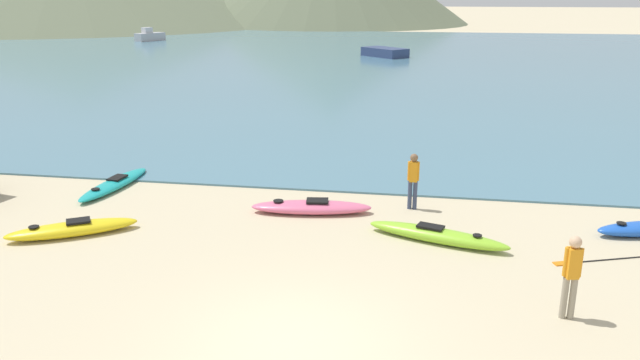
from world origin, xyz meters
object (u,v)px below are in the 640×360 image
Objects in this scene: kayak_on_sand_3 at (115,184)px; kayak_on_sand_2 at (311,207)px; kayak_on_sand_4 at (72,229)px; person_near_waterline at (413,178)px; loose_paddle at (612,259)px; moored_boat_2 at (385,52)px; moored_boat_1 at (150,36)px; person_near_foreground at (572,272)px; kayak_on_sand_0 at (437,235)px.

kayak_on_sand_2 is at bearing -10.39° from kayak_on_sand_3.
person_near_waterline reaches higher than kayak_on_sand_4.
kayak_on_sand_3 is at bearing 167.40° from loose_paddle.
kayak_on_sand_2 is 7.38m from loose_paddle.
kayak_on_sand_2 is 39.53m from moored_boat_2.
person_near_waterline is at bearing 16.60° from kayak_on_sand_2.
person_near_waterline is 59.58m from moored_boat_1.
kayak_on_sand_2 is 6.02m from kayak_on_sand_4.
moored_boat_1 is 64.20m from loose_paddle.
kayak_on_sand_4 is at bearing -176.87° from loose_paddle.
kayak_on_sand_3 is (-6.26, 1.15, -0.04)m from kayak_on_sand_2.
kayak_on_sand_4 is 0.69× the size of moored_boat_2.
kayak_on_sand_3 is at bearing 177.71° from person_near_waterline.
person_near_waterline reaches higher than kayak_on_sand_3.
kayak_on_sand_2 reaches higher than kayak_on_sand_3.
person_near_foreground is (11.87, -5.83, 0.79)m from kayak_on_sand_3.
kayak_on_sand_0 reaches higher than kayak_on_sand_3.
kayak_on_sand_2 is 1.23× the size of loose_paddle.
moored_boat_1 is at bearing 120.46° from kayak_on_sand_0.
person_near_foreground is (5.62, -4.68, 0.76)m from kayak_on_sand_2.
kayak_on_sand_4 is 0.84× the size of moored_boat_1.
moored_boat_1 is at bearing 112.55° from kayak_on_sand_4.
kayak_on_sand_4 is (0.79, -3.68, 0.04)m from kayak_on_sand_3.
loose_paddle is at bearing 61.76° from person_near_foreground.
moored_boat_2 reaches higher than loose_paddle.
person_near_waterline is at bearing -84.87° from moored_boat_2.
kayak_on_sand_3 is at bearing -98.05° from moored_boat_2.
person_near_foreground is (11.08, -2.15, 0.75)m from kayak_on_sand_4.
kayak_on_sand_3 is at bearing 153.85° from person_near_foreground.
moored_boat_1 reaches higher than kayak_on_sand_3.
person_near_foreground is 44.68m from moored_boat_2.
loose_paddle is at bearing -30.44° from person_near_waterline.
moored_boat_2 is (-0.83, 39.53, 0.27)m from kayak_on_sand_2.
kayak_on_sand_2 is at bearing -163.40° from person_near_waterline.
loose_paddle is at bearing -5.84° from kayak_on_sand_0.
person_near_foreground is 0.60× the size of loose_paddle.
person_near_foreground is (2.31, -3.23, 0.75)m from kayak_on_sand_0.
kayak_on_sand_2 is (-3.31, 1.45, -0.01)m from kayak_on_sand_0.
person_near_waterline is at bearing 22.29° from kayak_on_sand_4.
kayak_on_sand_3 is 2.25× the size of person_near_waterline.
moored_boat_2 is (-6.44, 44.21, -0.49)m from person_near_foreground.
moored_boat_2 is (4.64, 42.06, 0.27)m from kayak_on_sand_4.
loose_paddle is at bearing -79.10° from moored_boat_2.
loose_paddle is (35.18, -53.70, -0.56)m from moored_boat_1.
moored_boat_2 is (5.43, 38.38, 0.31)m from kayak_on_sand_3.
kayak_on_sand_4 is at bearing -157.71° from person_near_waterline.
kayak_on_sand_4 reaches higher than loose_paddle.
kayak_on_sand_0 is at bearing -59.54° from moored_boat_1.
kayak_on_sand_0 is 2.22× the size of person_near_waterline.
kayak_on_sand_2 is 0.76× the size of moored_boat_2.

